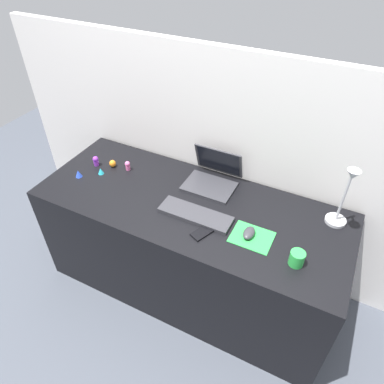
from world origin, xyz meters
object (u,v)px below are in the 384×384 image
(cell_phone, at_px, (203,232))
(toy_figurine_blue, at_px, (78,174))
(keyboard, at_px, (195,214))
(toy_figurine_pink, at_px, (128,165))
(laptop, at_px, (213,175))
(toy_figurine_orange, at_px, (113,163))
(coffee_mug, at_px, (297,258))
(toy_figurine_purple, at_px, (96,161))
(desk_lamp, at_px, (344,199))
(mouse, at_px, (249,233))
(toy_figurine_cyan, at_px, (101,171))

(cell_phone, distance_m, toy_figurine_blue, 0.90)
(keyboard, xyz_separation_m, toy_figurine_pink, (-0.57, 0.19, 0.02))
(keyboard, bearing_deg, toy_figurine_blue, -179.19)
(laptop, height_order, toy_figurine_orange, laptop)
(laptop, xyz_separation_m, coffee_mug, (0.61, -0.40, -0.01))
(cell_phone, xyz_separation_m, toy_figurine_blue, (-0.90, 0.09, 0.02))
(cell_phone, relative_size, toy_figurine_purple, 1.95)
(cell_phone, height_order, toy_figurine_blue, toy_figurine_blue)
(keyboard, height_order, toy_figurine_pink, toy_figurine_pink)
(desk_lamp, bearing_deg, coffee_mug, -109.15)
(toy_figurine_orange, distance_m, toy_figurine_blue, 0.22)
(mouse, bearing_deg, desk_lamp, 35.86)
(coffee_mug, distance_m, toy_figurine_pink, 1.18)
(cell_phone, distance_m, toy_figurine_purple, 0.91)
(toy_figurine_cyan, xyz_separation_m, toy_figurine_blue, (-0.10, -0.09, 0.00))
(toy_figurine_cyan, bearing_deg, laptop, 20.04)
(cell_phone, height_order, toy_figurine_pink, toy_figurine_pink)
(desk_lamp, height_order, toy_figurine_pink, desk_lamp)
(coffee_mug, height_order, toy_figurine_cyan, coffee_mug)
(laptop, distance_m, cell_phone, 0.44)
(keyboard, bearing_deg, desk_lamp, 20.89)
(laptop, xyz_separation_m, toy_figurine_cyan, (-0.67, -0.24, -0.03))
(laptop, relative_size, cell_phone, 2.34)
(laptop, relative_size, mouse, 3.12)
(toy_figurine_blue, relative_size, toy_figurine_purple, 0.69)
(mouse, distance_m, toy_figurine_blue, 1.12)
(keyboard, relative_size, toy_figurine_orange, 8.85)
(desk_lamp, bearing_deg, keyboard, -159.11)
(toy_figurine_purple, distance_m, toy_figurine_pink, 0.22)
(cell_phone, xyz_separation_m, coffee_mug, (0.48, 0.02, 0.03))
(keyboard, distance_m, toy_figurine_cyan, 0.71)
(laptop, xyz_separation_m, toy_figurine_blue, (-0.77, -0.33, -0.03))
(mouse, height_order, toy_figurine_purple, toy_figurine_purple)
(desk_lamp, relative_size, toy_figurine_cyan, 9.96)
(keyboard, height_order, toy_figurine_blue, toy_figurine_blue)
(toy_figurine_pink, bearing_deg, mouse, -12.64)
(cell_phone, relative_size, toy_figurine_cyan, 3.15)
(toy_figurine_blue, bearing_deg, toy_figurine_pink, 40.65)
(laptop, relative_size, toy_figurine_orange, 6.48)
(laptop, height_order, cell_phone, laptop)
(laptop, relative_size, desk_lamp, 0.74)
(mouse, bearing_deg, toy_figurine_purple, 172.35)
(desk_lamp, bearing_deg, laptop, 175.76)
(cell_phone, distance_m, coffee_mug, 0.48)
(keyboard, bearing_deg, coffee_mug, -8.07)
(laptop, bearing_deg, coffee_mug, -33.28)
(laptop, relative_size, toy_figurine_blue, 6.57)
(laptop, distance_m, keyboard, 0.32)
(keyboard, xyz_separation_m, desk_lamp, (0.69, 0.26, 0.18))
(desk_lamp, xyz_separation_m, coffee_mug, (-0.12, -0.35, -0.15))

